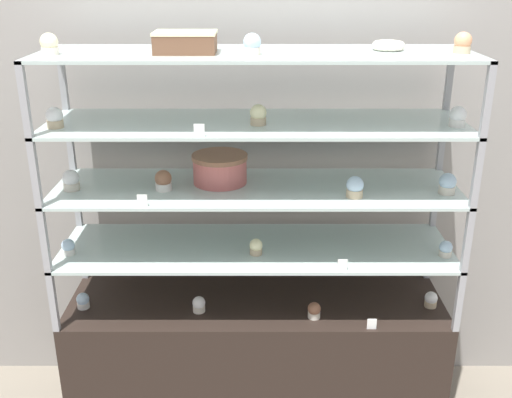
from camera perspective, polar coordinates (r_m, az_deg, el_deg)
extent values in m
cube|color=gray|center=(2.59, -0.02, 8.43)|extent=(8.00, 0.05, 2.60)
cube|color=black|center=(2.68, 0.00, -15.04)|extent=(1.55, 0.44, 0.58)
cube|color=#99999E|center=(2.75, -16.16, -4.84)|extent=(0.02, 0.02, 0.25)
cube|color=#99999E|center=(2.75, 16.13, -4.81)|extent=(0.02, 0.02, 0.25)
cube|color=#99999E|center=(2.40, -18.77, -9.23)|extent=(0.02, 0.02, 0.25)
cube|color=#99999E|center=(2.40, 18.77, -9.19)|extent=(0.02, 0.02, 0.25)
cube|color=#B2C6C1|center=(2.40, 0.00, -4.66)|extent=(1.55, 0.44, 0.01)
cube|color=#99999E|center=(2.65, -16.72, 0.10)|extent=(0.02, 0.02, 0.25)
cube|color=#99999E|center=(2.65, 16.69, 0.12)|extent=(0.02, 0.02, 0.25)
cube|color=#99999E|center=(2.28, -19.52, -3.71)|extent=(0.02, 0.02, 0.25)
cube|color=#99999E|center=(2.28, 19.52, -3.68)|extent=(0.02, 0.02, 0.25)
cube|color=#B2C6C1|center=(2.30, 0.00, 1.04)|extent=(1.55, 0.44, 0.01)
cube|color=#99999E|center=(2.57, -17.32, 5.38)|extent=(0.02, 0.02, 0.25)
cube|color=#99999E|center=(2.57, 17.28, 5.40)|extent=(0.02, 0.02, 0.25)
cube|color=#99999E|center=(2.19, -20.33, 2.32)|extent=(0.02, 0.02, 0.25)
cube|color=#99999E|center=(2.19, 20.33, 2.35)|extent=(0.02, 0.02, 0.25)
cube|color=#B2C6C1|center=(2.22, 0.00, 7.19)|extent=(1.55, 0.44, 0.01)
cube|color=#99999E|center=(2.52, -17.96, 10.94)|extent=(0.02, 0.02, 0.25)
cube|color=#99999E|center=(2.52, 17.92, 10.95)|extent=(0.02, 0.02, 0.25)
cube|color=#99999E|center=(2.13, -21.21, 8.79)|extent=(0.02, 0.02, 0.25)
cube|color=#99999E|center=(2.13, 21.20, 8.81)|extent=(0.02, 0.02, 0.25)
cube|color=#B2C6C1|center=(2.17, 0.00, 13.69)|extent=(1.55, 0.44, 0.01)
cylinder|color=#C66660|center=(2.33, -3.46, 2.70)|extent=(0.21, 0.21, 0.10)
cylinder|color=#8C5B42|center=(2.31, -3.49, 4.04)|extent=(0.22, 0.22, 0.02)
cube|color=brown|center=(2.16, -6.73, 14.49)|extent=(0.21, 0.15, 0.06)
cube|color=#F4EAB2|center=(2.15, -6.77, 15.45)|extent=(0.21, 0.16, 0.01)
cylinder|color=white|center=(2.57, -16.11, -9.67)|extent=(0.05, 0.05, 0.03)
sphere|color=silver|center=(2.55, -16.18, -9.15)|extent=(0.05, 0.05, 0.05)
cylinder|color=beige|center=(2.46, -5.44, -10.34)|extent=(0.05, 0.05, 0.03)
sphere|color=white|center=(2.44, -5.47, -9.81)|extent=(0.05, 0.05, 0.05)
cylinder|color=beige|center=(2.42, 5.55, -10.89)|extent=(0.05, 0.05, 0.03)
sphere|color=#8C5B42|center=(2.41, 5.57, -10.35)|extent=(0.05, 0.05, 0.05)
cylinder|color=#CCB28C|center=(2.58, 16.27, -9.52)|extent=(0.05, 0.05, 0.03)
sphere|color=white|center=(2.57, 16.33, -9.01)|extent=(0.05, 0.05, 0.05)
cube|color=white|center=(2.38, 10.98, -11.60)|extent=(0.04, 0.00, 0.04)
cylinder|color=white|center=(2.44, -17.41, -4.79)|extent=(0.05, 0.05, 0.02)
sphere|color=silver|center=(2.43, -17.48, -4.24)|extent=(0.05, 0.05, 0.05)
cylinder|color=#CCB28C|center=(2.33, 0.06, -4.99)|extent=(0.05, 0.05, 0.02)
sphere|color=#F4EAB2|center=(2.32, 0.06, -4.41)|extent=(0.05, 0.05, 0.05)
cylinder|color=beige|center=(2.43, 17.56, -4.93)|extent=(0.05, 0.05, 0.02)
sphere|color=silver|center=(2.42, 17.63, -4.38)|extent=(0.05, 0.05, 0.05)
cube|color=white|center=(2.23, 8.24, -6.22)|extent=(0.04, 0.00, 0.04)
cylinder|color=beige|center=(2.36, -17.15, 1.17)|extent=(0.06, 0.06, 0.03)
sphere|color=white|center=(2.35, -17.24, 1.91)|extent=(0.06, 0.06, 0.06)
cylinder|color=white|center=(2.28, -8.79, 1.19)|extent=(0.06, 0.06, 0.03)
sphere|color=#8C5B42|center=(2.27, -8.83, 1.96)|extent=(0.06, 0.06, 0.06)
cylinder|color=#CCB28C|center=(2.22, 9.37, 0.57)|extent=(0.06, 0.06, 0.03)
sphere|color=silver|center=(2.21, 9.42, 1.36)|extent=(0.06, 0.06, 0.06)
cylinder|color=beige|center=(2.34, 17.70, 0.87)|extent=(0.06, 0.06, 0.03)
sphere|color=silver|center=(2.32, 17.79, 1.62)|extent=(0.06, 0.06, 0.06)
cube|color=white|center=(2.14, -10.78, -0.15)|extent=(0.04, 0.00, 0.04)
cylinder|color=#CCB28C|center=(2.25, -18.57, 6.80)|extent=(0.06, 0.06, 0.03)
sphere|color=white|center=(2.25, -18.66, 7.55)|extent=(0.06, 0.06, 0.06)
cylinder|color=#CCB28C|center=(2.18, 0.21, 7.44)|extent=(0.06, 0.06, 0.03)
sphere|color=#F4EAB2|center=(2.17, 0.22, 8.22)|extent=(0.06, 0.06, 0.06)
cylinder|color=white|center=(2.27, 18.58, 6.90)|extent=(0.06, 0.06, 0.03)
sphere|color=white|center=(2.27, 18.67, 7.65)|extent=(0.06, 0.06, 0.06)
cube|color=white|center=(2.03, -5.43, 6.53)|extent=(0.04, 0.00, 0.04)
cylinder|color=beige|center=(2.21, -19.03, 13.20)|extent=(0.06, 0.06, 0.03)
sphere|color=#F4EAB2|center=(2.21, -19.13, 13.95)|extent=(0.06, 0.06, 0.06)
cylinder|color=beige|center=(2.10, -0.37, 13.92)|extent=(0.06, 0.06, 0.03)
sphere|color=silver|center=(2.09, -0.37, 14.73)|extent=(0.06, 0.06, 0.06)
cylinder|color=#CCB28C|center=(2.25, 19.02, 13.32)|extent=(0.06, 0.06, 0.03)
sphere|color=#E5996B|center=(2.25, 19.11, 14.06)|extent=(0.06, 0.06, 0.06)
cube|color=white|center=(1.99, 7.82, 13.59)|extent=(0.04, 0.00, 0.04)
torus|color=#EFE5CC|center=(2.27, 12.50, 14.09)|extent=(0.12, 0.12, 0.03)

